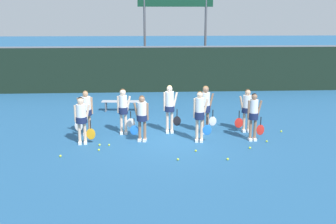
# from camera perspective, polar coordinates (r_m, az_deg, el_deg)

# --- Properties ---
(ground_plane) EXTENTS (140.00, 140.00, 0.00)m
(ground_plane) POSITION_cam_1_polar(r_m,az_deg,el_deg) (14.14, -0.04, -3.65)
(ground_plane) COLOR #235684
(fence_windscreen) EXTENTS (60.00, 0.08, 2.59)m
(fence_windscreen) POSITION_cam_1_polar(r_m,az_deg,el_deg) (22.19, -1.31, 6.24)
(fence_windscreen) COLOR black
(fence_windscreen) RESTS_ON ground_plane
(scoreboard) EXTENTS (4.43, 0.15, 6.28)m
(scoreboard) POSITION_cam_1_polar(r_m,az_deg,el_deg) (23.83, 1.08, 15.66)
(scoreboard) COLOR #515156
(scoreboard) RESTS_ON ground_plane
(bench_courtside) EXTENTS (1.98, 0.51, 0.48)m
(bench_courtside) POSITION_cam_1_polar(r_m,az_deg,el_deg) (17.92, -6.48, 1.40)
(bench_courtside) COLOR #B2B2B7
(bench_courtside) RESTS_ON ground_plane
(player_0) EXTENTS (0.67, 0.38, 1.62)m
(player_0) POSITION_cam_1_polar(r_m,az_deg,el_deg) (13.48, -12.43, -0.63)
(player_0) COLOR beige
(player_0) RESTS_ON ground_plane
(player_1) EXTENTS (0.65, 0.37, 1.61)m
(player_1) POSITION_cam_1_polar(r_m,az_deg,el_deg) (13.48, -3.82, -0.36)
(player_1) COLOR #8C664C
(player_1) RESTS_ON ground_plane
(player_2) EXTENTS (0.63, 0.34, 1.77)m
(player_2) POSITION_cam_1_polar(r_m,az_deg,el_deg) (13.41, 4.65, -0.06)
(player_2) COLOR beige
(player_2) RESTS_ON ground_plane
(player_3) EXTENTS (0.61, 0.33, 1.67)m
(player_3) POSITION_cam_1_polar(r_m,az_deg,el_deg) (13.84, 12.34, -0.18)
(player_3) COLOR #8C664C
(player_3) RESTS_ON ground_plane
(player_4) EXTENTS (0.68, 0.40, 1.64)m
(player_4) POSITION_cam_1_polar(r_m,az_deg,el_deg) (14.46, -11.83, 0.41)
(player_4) COLOR tan
(player_4) RESTS_ON ground_plane
(player_5) EXTENTS (0.63, 0.34, 1.69)m
(player_5) POSITION_cam_1_polar(r_m,az_deg,el_deg) (14.36, -6.50, 0.66)
(player_5) COLOR beige
(player_5) RESTS_ON ground_plane
(player_6) EXTENTS (0.65, 0.36, 1.78)m
(player_6) POSITION_cam_1_polar(r_m,az_deg,el_deg) (14.40, 0.26, 1.02)
(player_6) COLOR beige
(player_6) RESTS_ON ground_plane
(player_7) EXTENTS (0.65, 0.37, 1.78)m
(player_7) POSITION_cam_1_polar(r_m,az_deg,el_deg) (14.40, 5.48, 0.99)
(player_7) COLOR #8C664C
(player_7) RESTS_ON ground_plane
(player_8) EXTENTS (0.68, 0.39, 1.62)m
(player_8) POSITION_cam_1_polar(r_m,az_deg,el_deg) (14.84, 11.38, 0.74)
(player_8) COLOR tan
(player_8) RESTS_ON ground_plane
(tennis_ball_0) EXTENTS (0.07, 0.07, 0.07)m
(tennis_ball_0) POSITION_cam_1_polar(r_m,az_deg,el_deg) (12.69, 4.06, -5.62)
(tennis_ball_0) COLOR #CCE033
(tennis_ball_0) RESTS_ON ground_plane
(tennis_ball_1) EXTENTS (0.07, 0.07, 0.07)m
(tennis_ball_1) POSITION_cam_1_polar(r_m,az_deg,el_deg) (11.93, 1.45, -6.88)
(tennis_ball_1) COLOR #CCE033
(tennis_ball_1) RESTS_ON ground_plane
(tennis_ball_2) EXTENTS (0.07, 0.07, 0.07)m
(tennis_ball_2) POSITION_cam_1_polar(r_m,az_deg,el_deg) (13.40, -9.90, -4.72)
(tennis_ball_2) COLOR #CCE033
(tennis_ball_2) RESTS_ON ground_plane
(tennis_ball_3) EXTENTS (0.07, 0.07, 0.07)m
(tennis_ball_3) POSITION_cam_1_polar(r_m,az_deg,el_deg) (12.07, 8.66, -6.77)
(tennis_ball_3) COLOR #CCE033
(tennis_ball_3) RESTS_ON ground_plane
(tennis_ball_4) EXTENTS (0.07, 0.07, 0.07)m
(tennis_ball_4) POSITION_cam_1_polar(r_m,az_deg,el_deg) (14.16, -11.78, -3.79)
(tennis_ball_4) COLOR #CCE033
(tennis_ball_4) RESTS_ON ground_plane
(tennis_ball_5) EXTENTS (0.07, 0.07, 0.07)m
(tennis_ball_5) POSITION_cam_1_polar(r_m,az_deg,el_deg) (13.19, 11.80, -5.11)
(tennis_ball_5) COLOR #CCE033
(tennis_ball_5) RESTS_ON ground_plane
(tennis_ball_6) EXTENTS (0.07, 0.07, 0.07)m
(tennis_ball_6) POSITION_cam_1_polar(r_m,az_deg,el_deg) (13.34, -8.55, -4.75)
(tennis_ball_6) COLOR #CCE033
(tennis_ball_6) RESTS_ON ground_plane
(tennis_ball_7) EXTENTS (0.07, 0.07, 0.07)m
(tennis_ball_7) POSITION_cam_1_polar(r_m,az_deg,el_deg) (12.92, -10.00, -5.44)
(tennis_ball_7) COLOR #CCE033
(tennis_ball_7) RESTS_ON ground_plane
(tennis_ball_8) EXTENTS (0.07, 0.07, 0.07)m
(tennis_ball_8) POSITION_cam_1_polar(r_m,az_deg,el_deg) (15.31, 16.11, -2.71)
(tennis_ball_8) COLOR #CCE033
(tennis_ball_8) RESTS_ON ground_plane
(tennis_ball_9) EXTENTS (0.07, 0.07, 0.07)m
(tennis_ball_9) POSITION_cam_1_polar(r_m,az_deg,el_deg) (12.64, -15.35, -6.17)
(tennis_ball_9) COLOR #CCE033
(tennis_ball_9) RESTS_ON ground_plane
(tennis_ball_10) EXTENTS (0.06, 0.06, 0.06)m
(tennis_ball_10) POSITION_cam_1_polar(r_m,az_deg,el_deg) (14.81, -5.14, -2.76)
(tennis_ball_10) COLOR #CCE033
(tennis_ball_10) RESTS_ON ground_plane
(tennis_ball_11) EXTENTS (0.07, 0.07, 0.07)m
(tennis_ball_11) POSITION_cam_1_polar(r_m,az_deg,el_deg) (14.00, 14.13, -4.13)
(tennis_ball_11) COLOR #CCE033
(tennis_ball_11) RESTS_ON ground_plane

